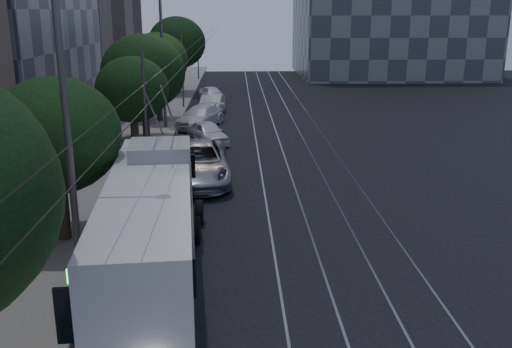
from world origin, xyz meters
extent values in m
plane|color=black|center=(0.00, 0.00, 0.00)|extent=(120.00, 120.00, 0.00)
cube|color=gray|center=(-7.50, 20.00, 0.07)|extent=(5.00, 90.00, 0.15)
cube|color=gray|center=(0.28, 20.00, 0.01)|extent=(0.08, 90.00, 0.02)
cube|color=gray|center=(1.72, 20.00, 0.01)|extent=(0.08, 90.00, 0.02)
cube|color=gray|center=(3.28, 20.00, 0.01)|extent=(0.08, 90.00, 0.02)
cube|color=gray|center=(4.72, 20.00, 0.01)|extent=(0.08, 90.00, 0.02)
cylinder|color=black|center=(-3.85, 20.00, 5.60)|extent=(0.02, 90.00, 0.02)
cylinder|color=black|center=(-3.15, 20.00, 5.60)|extent=(0.02, 90.00, 0.02)
cylinder|color=#4F4F52|center=(-5.30, 10.00, 3.00)|extent=(0.14, 0.14, 6.00)
cylinder|color=#4F4F52|center=(-5.30, 30.00, 3.00)|extent=(0.14, 0.14, 6.00)
cylinder|color=#4F4F52|center=(-5.30, 50.00, 3.00)|extent=(0.14, 0.14, 6.00)
cube|color=silver|center=(-3.56, -1.03, 1.69)|extent=(3.40, 11.62, 2.72)
cube|color=black|center=(-3.56, -1.03, 0.48)|extent=(3.44, 11.66, 0.33)
cube|color=black|center=(-3.56, -0.56, 1.81)|extent=(3.25, 9.25, 1.00)
cube|color=black|center=(-3.56, -6.73, 1.96)|extent=(2.13, 0.26, 1.24)
cube|color=black|center=(-3.56, 4.66, 1.91)|extent=(1.93, 0.24, 0.95)
cube|color=#26E74C|center=(-3.56, -6.73, 2.82)|extent=(1.53, 0.19, 0.31)
cube|color=#939396|center=(-3.56, 1.83, 3.29)|extent=(2.20, 2.26, 0.48)
cylinder|color=#4F4F52|center=(-3.85, 2.83, 4.37)|extent=(0.06, 4.32, 2.50)
cylinder|color=#4F4F52|center=(-3.27, 2.83, 4.37)|extent=(0.06, 4.32, 2.50)
cylinder|color=black|center=(-4.73, -4.70, 0.48)|extent=(0.29, 0.95, 0.95)
cylinder|color=black|center=(-2.39, -4.70, 0.48)|extent=(0.29, 0.95, 0.95)
cylinder|color=black|center=(-4.73, 1.49, 0.48)|extent=(0.29, 0.95, 0.95)
cylinder|color=black|center=(-2.39, 1.49, 0.48)|extent=(0.29, 0.95, 0.95)
cylinder|color=black|center=(-4.73, 3.32, 0.48)|extent=(0.29, 0.95, 0.95)
cylinder|color=black|center=(-2.39, 3.32, 0.48)|extent=(0.29, 0.95, 0.95)
imported|color=#999BA0|center=(-2.88, 8.99, 0.93)|extent=(3.60, 6.89, 1.85)
imported|color=silver|center=(-2.70, 17.06, 0.67)|extent=(3.06, 4.23, 1.34)
imported|color=silver|center=(-3.47, 22.20, 0.72)|extent=(3.65, 5.38, 1.45)
imported|color=#B8B8BC|center=(-2.84, 27.09, 0.76)|extent=(2.08, 4.76, 1.52)
imported|color=white|center=(-3.09, 34.01, 0.65)|extent=(2.76, 4.12, 1.30)
cylinder|color=#33221C|center=(-7.00, 1.71, 1.11)|extent=(0.44, 0.44, 2.21)
ellipsoid|color=black|center=(-7.00, 1.71, 3.85)|extent=(4.36, 4.36, 3.93)
cylinder|color=#33221C|center=(-6.50, 13.60, 1.16)|extent=(0.44, 0.44, 2.31)
ellipsoid|color=black|center=(-6.50, 13.60, 3.79)|extent=(3.93, 3.93, 3.54)
cylinder|color=#33221C|center=(-6.50, 17.59, 1.20)|extent=(0.44, 0.44, 2.39)
ellipsoid|color=black|center=(-6.50, 17.59, 4.29)|extent=(5.05, 5.05, 4.55)
cylinder|color=#33221C|center=(-6.50, 24.00, 1.41)|extent=(0.44, 0.44, 2.81)
ellipsoid|color=black|center=(-6.50, 24.00, 4.45)|extent=(4.37, 4.37, 3.93)
cylinder|color=#33221C|center=(-6.50, 38.32, 1.44)|extent=(0.44, 0.44, 2.87)
ellipsoid|color=black|center=(-6.50, 38.32, 4.91)|extent=(5.42, 5.42, 4.88)
cylinder|color=#4F4F52|center=(-5.55, -1.76, 4.70)|extent=(0.20, 0.20, 9.39)
cylinder|color=#4F4F52|center=(-5.80, 21.49, 5.74)|extent=(0.20, 0.20, 11.47)
camera|label=1|loc=(-0.95, -17.14, 7.86)|focal=40.00mm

